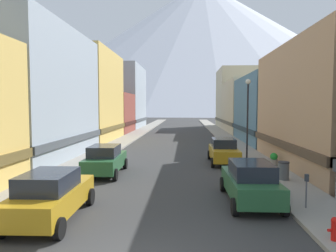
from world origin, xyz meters
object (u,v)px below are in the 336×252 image
Objects in this scene: car_right_1 at (224,151)px; trash_bin_right at (284,171)px; car_left_1 at (105,160)px; streetlamp_right at (248,108)px; car_right_0 at (250,182)px; parking_meter_near at (306,186)px; potted_plant_0 at (274,159)px; fire_hydrant_near at (335,228)px; car_left_0 at (51,195)px.

car_right_1 is 4.50× the size of trash_bin_right.
car_left_1 is 0.76× the size of streetlamp_right.
streetlamp_right is (1.55, 8.44, 3.09)m from car_right_0.
parking_meter_near is 1.59× the size of potted_plant_0.
car_left_1 is 11.15m from potted_plant_0.
fire_hydrant_near is at bearing -82.71° from car_right_1.
parking_meter_near is (9.55, 1.40, 0.11)m from car_left_0.
fire_hydrant_near is (9.25, -1.49, -0.37)m from car_left_0.
trash_bin_right is 4.13m from potted_plant_0.
parking_meter_near reaches higher than potted_plant_0.
car_right_0 is 4.23m from fire_hydrant_near.
potted_plant_0 is (10.80, 2.75, -0.34)m from car_left_1.
car_left_1 is at bearing -159.13° from streetlamp_right.
parking_meter_near is at bearing -78.97° from car_right_1.
car_right_0 is at bearing -112.57° from potted_plant_0.
parking_meter_near is at bearing 8.36° from car_left_0.
car_right_0 is 8.34m from potted_plant_0.
car_left_1 reaches higher than fire_hydrant_near.
car_right_0 is 9.12m from streetlamp_right.
trash_bin_right is 0.17× the size of streetlamp_right.
car_left_1 and car_right_0 have the same top height.
car_right_1 is at bearing 101.03° from parking_meter_near.
car_right_0 reaches higher than trash_bin_right.
trash_bin_right is 1.18× the size of potted_plant_0.
car_right_0 is at bearing 113.01° from fire_hydrant_near.
fire_hydrant_near is 0.12× the size of streetlamp_right.
car_right_1 is 5.98m from trash_bin_right.
streetlamp_right reaches higher than potted_plant_0.
trash_bin_right is at bearing -7.48° from car_left_1.
car_left_1 and car_right_1 have the same top height.
car_right_0 is at bearing -33.09° from car_left_1.
car_left_1 is 10.27m from streetlamp_right.
car_left_1 is 9.07m from car_right_0.
potted_plant_0 is (1.25, 8.69, -0.45)m from parking_meter_near.
streetlamp_right is at bearing 49.82° from car_left_0.
parking_meter_near is (0.30, 2.89, 0.49)m from fire_hydrant_near.
trash_bin_right is (2.55, 3.62, -0.26)m from car_right_0.
car_left_0 is 9.38m from fire_hydrant_near.
trash_bin_right is 5.95m from streetlamp_right.
car_right_1 is 13.01m from fire_hydrant_near.
car_right_0 is 4.43m from trash_bin_right.
car_right_1 is 0.75× the size of streetlamp_right.
streetlamp_right is at bearing 101.72° from trash_bin_right.
car_right_0 reaches higher than potted_plant_0.
car_right_1 is at bearing 28.15° from car_left_1.
car_right_1 is 3.48m from potted_plant_0.
potted_plant_0 is at bearing 67.43° from car_right_0.
car_right_1 is at bearing 115.28° from trash_bin_right.
trash_bin_right is at bearing 83.16° from fire_hydrant_near.
car_left_0 is at bearing 170.85° from fire_hydrant_near.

